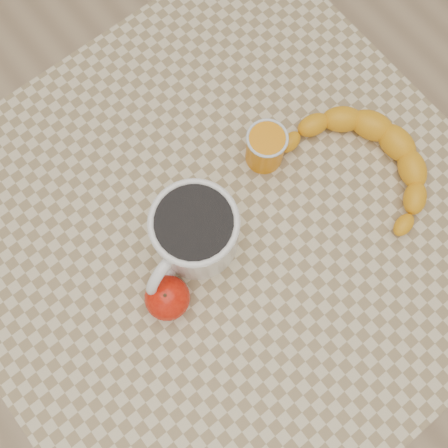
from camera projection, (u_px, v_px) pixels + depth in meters
ground at (224, 291)px, 1.49m from camera, size 3.00×3.00×0.00m
table at (224, 240)px, 0.85m from camera, size 0.80×0.80×0.75m
coffee_mug at (194, 232)px, 0.70m from camera, size 0.19×0.15×0.11m
orange_juice_glass at (266, 147)px, 0.76m from camera, size 0.06×0.06×0.07m
apple at (167, 298)px, 0.71m from camera, size 0.08×0.08×0.06m
banana at (367, 163)px, 0.77m from camera, size 0.22×0.30×0.05m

